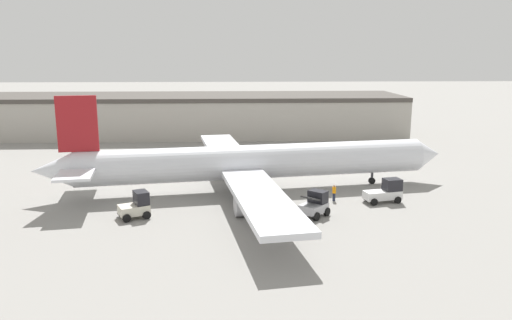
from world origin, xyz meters
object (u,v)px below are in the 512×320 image
(baggage_tug, at_px, (386,192))
(belt_loader_truck, at_px, (315,204))
(ground_crew_worker, at_px, (334,192))
(airplane, at_px, (247,163))
(pushback_tug, at_px, (136,206))

(baggage_tug, xyz_separation_m, belt_loader_truck, (-7.50, -3.84, 0.00))
(ground_crew_worker, bearing_deg, belt_loader_truck, 12.40)
(airplane, height_order, belt_loader_truck, airplane)
(airplane, height_order, pushback_tug, airplane)
(airplane, relative_size, pushback_tug, 13.82)
(baggage_tug, distance_m, belt_loader_truck, 8.42)
(airplane, bearing_deg, ground_crew_worker, -34.65)
(airplane, relative_size, ground_crew_worker, 26.46)
(belt_loader_truck, distance_m, pushback_tug, 15.67)
(baggage_tug, bearing_deg, belt_loader_truck, -165.26)
(ground_crew_worker, distance_m, belt_loader_truck, 5.13)
(ground_crew_worker, bearing_deg, airplane, -72.73)
(baggage_tug, relative_size, pushback_tug, 1.22)
(ground_crew_worker, height_order, belt_loader_truck, belt_loader_truck)
(belt_loader_truck, bearing_deg, baggage_tug, -20.39)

